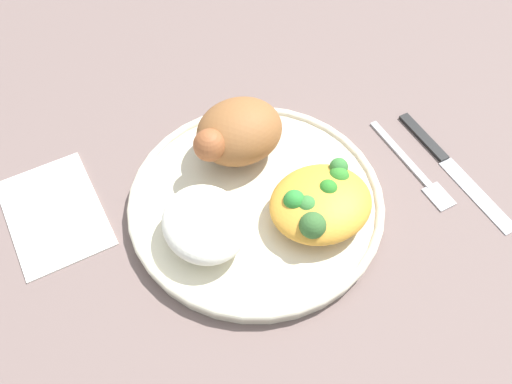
% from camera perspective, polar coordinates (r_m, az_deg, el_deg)
% --- Properties ---
extents(ground_plane, '(2.00, 2.00, 0.00)m').
position_cam_1_polar(ground_plane, '(0.61, 0.00, -1.59)').
color(ground_plane, '#6C5854').
extents(plate, '(0.27, 0.27, 0.02)m').
position_cam_1_polar(plate, '(0.61, 0.00, -1.05)').
color(plate, beige).
rests_on(plate, ground_plane).
extents(roasted_chicken, '(0.11, 0.08, 0.06)m').
position_cam_1_polar(roasted_chicken, '(0.61, -1.91, 6.06)').
color(roasted_chicken, '#915A30').
rests_on(roasted_chicken, plate).
extents(rice_pile, '(0.08, 0.09, 0.04)m').
position_cam_1_polar(rice_pile, '(0.56, -5.24, -3.22)').
color(rice_pile, white).
rests_on(rice_pile, plate).
extents(mac_cheese_with_broccoli, '(0.11, 0.10, 0.04)m').
position_cam_1_polar(mac_cheese_with_broccoli, '(0.57, 6.48, -1.09)').
color(mac_cheese_with_broccoli, gold).
rests_on(mac_cheese_with_broccoli, plate).
extents(fork, '(0.02, 0.14, 0.01)m').
position_cam_1_polar(fork, '(0.67, 15.70, 2.37)').
color(fork, '#B2B2B7').
rests_on(fork, ground_plane).
extents(knife, '(0.02, 0.19, 0.01)m').
position_cam_1_polar(knife, '(0.69, 18.55, 3.21)').
color(knife, black).
rests_on(knife, ground_plane).
extents(napkin, '(0.10, 0.14, 0.00)m').
position_cam_1_polar(napkin, '(0.65, -19.77, -1.96)').
color(napkin, white).
rests_on(napkin, ground_plane).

